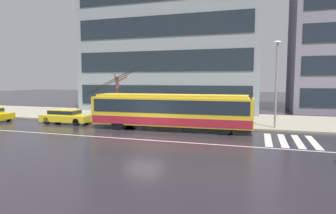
{
  "coord_description": "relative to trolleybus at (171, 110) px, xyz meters",
  "views": [
    {
      "loc": [
        7.54,
        -18.39,
        3.89
      ],
      "look_at": [
        0.49,
        4.04,
        1.68
      ],
      "focal_mm": 30.8,
      "sensor_mm": 36.0,
      "label": 1
    }
  ],
  "objects": [
    {
      "name": "taxi_queued_behind_bus",
      "position": [
        -9.88,
        0.18,
        -0.83
      ],
      "size": [
        4.6,
        1.83,
        1.39
      ],
      "color": "yellow",
      "rests_on": "ground_plane"
    },
    {
      "name": "ground_plane",
      "position": [
        -1.05,
        -3.05,
        -1.53
      ],
      "size": [
        160.0,
        160.0,
        0.0
      ],
      "primitive_type": "plane",
      "color": "#252228"
    },
    {
      "name": "pedestrian_at_shelter",
      "position": [
        -0.02,
        3.55,
        0.27
      ],
      "size": [
        1.37,
        1.37,
        2.03
      ],
      "color": "black",
      "rests_on": "sidewalk_slab"
    },
    {
      "name": "office_tower_corner_left",
      "position": [
        -4.2,
        17.06,
        10.35
      ],
      "size": [
        21.91,
        15.49,
        23.75
      ],
      "color": "#8E989E",
      "rests_on": "ground_plane"
    },
    {
      "name": "street_tree_bare",
      "position": [
        -7.25,
        5.04,
        0.91
      ],
      "size": [
        1.74,
        1.74,
        4.44
      ],
      "color": "brown",
      "rests_on": "sidewalk_slab"
    },
    {
      "name": "trolleybus",
      "position": [
        0.0,
        0.0,
        0.0
      ],
      "size": [
        13.48,
        3.02,
        4.99
      ],
      "color": "yellow",
      "rests_on": "ground_plane"
    },
    {
      "name": "crosswalk_stripe_inner_a",
      "position": [
        8.08,
        -1.72,
        -1.53
      ],
      "size": [
        0.44,
        4.4,
        0.01
      ],
      "primitive_type": "cube",
      "color": "beige",
      "rests_on": "ground_plane"
    },
    {
      "name": "sidewalk_slab",
      "position": [
        -1.05,
        6.6,
        -1.46
      ],
      "size": [
        80.0,
        10.0,
        0.14
      ],
      "primitive_type": "cube",
      "color": "gray",
      "rests_on": "ground_plane"
    },
    {
      "name": "crosswalk_stripe_edge_near",
      "position": [
        7.18,
        -1.72,
        -1.53
      ],
      "size": [
        0.44,
        4.4,
        0.01
      ],
      "primitive_type": "cube",
      "color": "beige",
      "rests_on": "ground_plane"
    },
    {
      "name": "bus_shelter",
      "position": [
        -1.92,
        3.86,
        0.45
      ],
      "size": [
        4.12,
        1.8,
        2.42
      ],
      "color": "gray",
      "rests_on": "sidewalk_slab"
    },
    {
      "name": "crosswalk_stripe_center",
      "position": [
        8.98,
        -1.72,
        -1.53
      ],
      "size": [
        0.44,
        4.4,
        0.01
      ],
      "primitive_type": "cube",
      "color": "beige",
      "rests_on": "ground_plane"
    },
    {
      "name": "pedestrian_approaching_curb",
      "position": [
        4.53,
        3.39,
        0.15
      ],
      "size": [
        1.25,
        1.25,
        1.96
      ],
      "color": "#51564D",
      "rests_on": "sidewalk_slab"
    },
    {
      "name": "street_lamp",
      "position": [
        7.79,
        2.51,
        2.6
      ],
      "size": [
        0.6,
        0.32,
        6.76
      ],
      "color": "gray",
      "rests_on": "sidewalk_slab"
    },
    {
      "name": "lane_centre_line",
      "position": [
        -1.05,
        -4.25,
        -1.53
      ],
      "size": [
        72.0,
        0.14,
        0.01
      ],
      "primitive_type": "cube",
      "color": "silver",
      "rests_on": "ground_plane"
    },
    {
      "name": "crosswalk_stripe_inner_b",
      "position": [
        9.88,
        -1.72,
        -1.53
      ],
      "size": [
        0.44,
        4.4,
        0.01
      ],
      "primitive_type": "cube",
      "color": "beige",
      "rests_on": "ground_plane"
    }
  ]
}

